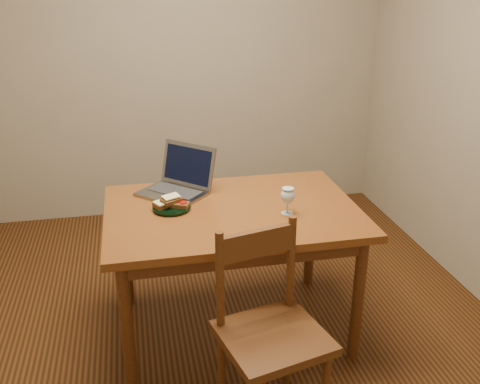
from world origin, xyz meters
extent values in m
cube|color=black|center=(0.00, 0.00, -0.01)|extent=(3.20, 3.20, 0.02)
cube|color=gray|center=(0.00, 1.61, 1.30)|extent=(3.20, 0.02, 2.60)
cube|color=gray|center=(0.00, -1.61, 1.30)|extent=(3.20, 0.02, 2.60)
cube|color=#4E2D0D|center=(0.06, -0.12, 0.72)|extent=(1.30, 0.90, 0.04)
cylinder|color=#3D210C|center=(-0.51, -0.49, 0.35)|extent=(0.06, 0.06, 0.70)
cylinder|color=#3D210C|center=(0.63, -0.49, 0.35)|extent=(0.06, 0.06, 0.70)
cylinder|color=#3D210C|center=(-0.51, 0.25, 0.35)|extent=(0.06, 0.06, 0.70)
cylinder|color=#3D210C|center=(0.63, 0.25, 0.35)|extent=(0.06, 0.06, 0.70)
cube|color=#3D210C|center=(0.10, -0.80, 0.44)|extent=(0.51, 0.49, 0.04)
cube|color=#3D210C|center=(0.07, -0.64, 0.81)|extent=(0.34, 0.11, 0.12)
cylinder|color=black|center=(-0.25, -0.07, 0.75)|extent=(0.20, 0.20, 0.02)
cube|color=slate|center=(-0.23, 0.12, 0.75)|extent=(0.42, 0.41, 0.02)
cube|color=slate|center=(-0.12, 0.24, 0.87)|extent=(0.30, 0.29, 0.24)
cube|color=black|center=(-0.12, 0.24, 0.87)|extent=(0.26, 0.25, 0.19)
camera|label=1|loc=(-0.41, -2.59, 1.87)|focal=40.00mm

